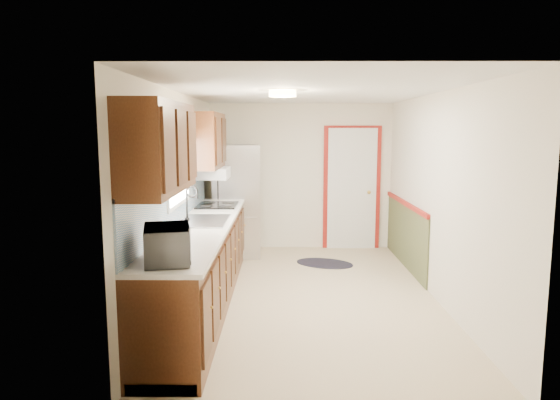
{
  "coord_description": "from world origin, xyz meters",
  "views": [
    {
      "loc": [
        -0.3,
        -5.76,
        1.97
      ],
      "look_at": [
        -0.33,
        0.06,
        1.15
      ],
      "focal_mm": 32.0,
      "sensor_mm": 36.0,
      "label": 1
    }
  ],
  "objects": [
    {
      "name": "rug",
      "position": [
        0.33,
        1.44,
        0.01
      ],
      "size": [
        1.0,
        0.84,
        0.01
      ],
      "primitive_type": "ellipsoid",
      "rotation": [
        0.0,
        0.0,
        -0.4
      ],
      "color": "black",
      "rests_on": "ground"
    },
    {
      "name": "room_shell",
      "position": [
        0.0,
        0.0,
        1.2
      ],
      "size": [
        3.2,
        5.2,
        2.52
      ],
      "color": "#C8B48D",
      "rests_on": "ground"
    },
    {
      "name": "kitchen_run",
      "position": [
        -1.24,
        -0.29,
        0.81
      ],
      "size": [
        0.63,
        4.0,
        2.2
      ],
      "color": "#3C1D0D",
      "rests_on": "ground"
    },
    {
      "name": "microwave",
      "position": [
        -1.2,
        -1.95,
        1.11
      ],
      "size": [
        0.4,
        0.56,
        0.35
      ],
      "primitive_type": "imported",
      "rotation": [
        0.0,
        0.0,
        1.81
      ],
      "color": "white",
      "rests_on": "kitchen_run"
    },
    {
      "name": "refrigerator",
      "position": [
        -1.02,
        1.99,
        0.87
      ],
      "size": [
        0.77,
        0.76,
        1.74
      ],
      "rotation": [
        0.0,
        0.0,
        0.08
      ],
      "color": "#B7B7BC",
      "rests_on": "ground"
    },
    {
      "name": "back_wall_trim",
      "position": [
        0.99,
        2.21,
        0.89
      ],
      "size": [
        1.12,
        2.3,
        2.08
      ],
      "color": "maroon",
      "rests_on": "ground"
    },
    {
      "name": "ceiling_fixture",
      "position": [
        -0.3,
        -0.2,
        2.36
      ],
      "size": [
        0.3,
        0.3,
        0.06
      ],
      "primitive_type": "cylinder",
      "color": "#FFD88C",
      "rests_on": "room_shell"
    },
    {
      "name": "cooktop",
      "position": [
        -1.19,
        0.97,
        0.95
      ],
      "size": [
        0.53,
        0.63,
        0.02
      ],
      "primitive_type": "cube",
      "color": "black",
      "rests_on": "kitchen_run"
    }
  ]
}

